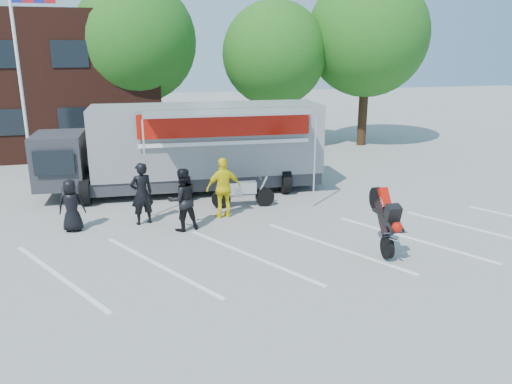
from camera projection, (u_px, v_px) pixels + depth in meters
name	position (u px, v px, depth m)	size (l,w,h in m)	color
ground	(253.00, 272.00, 12.24)	(100.00, 100.00, 0.00)	gray
parking_bay_lines	(244.00, 256.00, 13.16)	(18.00, 5.00, 0.01)	white
flagpole	(24.00, 54.00, 18.58)	(1.61, 0.12, 8.00)	white
tree_left	(135.00, 41.00, 25.04)	(6.12, 6.12, 8.64)	#382314
tree_mid	(274.00, 54.00, 25.99)	(5.44, 5.44, 7.68)	#382314
tree_right	(367.00, 36.00, 26.48)	(6.46, 6.46, 9.12)	#382314
transporter_truck	(196.00, 191.00, 19.15)	(10.27, 4.95, 3.27)	gray
parked_motorcycle	(243.00, 207.00, 17.22)	(0.74, 2.21, 1.16)	#B9B9BE
stunt_bike_rider	(376.00, 250.00, 13.60)	(0.78, 1.65, 1.95)	black
spectator_leather_a	(72.00, 205.00, 14.79)	(0.78, 0.51, 1.59)	black
spectator_leather_b	(142.00, 194.00, 15.35)	(0.71, 0.47, 1.95)	black
spectator_leather_c	(182.00, 200.00, 14.83)	(0.93, 0.72, 1.90)	black
spectator_hivis	(224.00, 188.00, 15.94)	(1.15, 0.48, 1.96)	#FFEB0D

